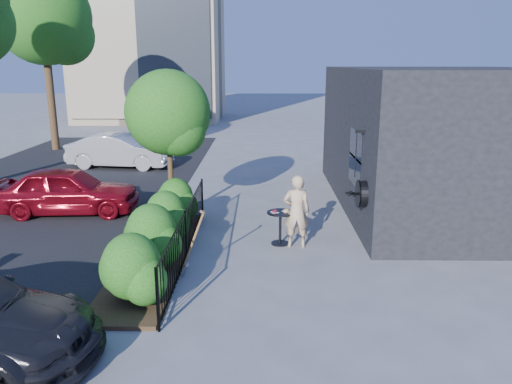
{
  "coord_description": "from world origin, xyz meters",
  "views": [
    {
      "loc": [
        0.13,
        -10.1,
        4.15
      ],
      "look_at": [
        -0.01,
        1.22,
        1.2
      ],
      "focal_mm": 35.0,
      "sensor_mm": 36.0,
      "label": 1
    }
  ],
  "objects_px": {
    "street_tree_far": "(44,23)",
    "shovel": "(192,247)",
    "cafe_table": "(280,222)",
    "woman": "(296,211)",
    "car_silver": "(120,151)",
    "car_red": "(68,191)",
    "patio_tree": "(170,118)"
  },
  "relations": [
    {
      "from": "car_red",
      "to": "shovel",
      "type": "bearing_deg",
      "value": -139.75
    },
    {
      "from": "cafe_table",
      "to": "woman",
      "type": "bearing_deg",
      "value": -23.05
    },
    {
      "from": "woman",
      "to": "car_red",
      "type": "distance_m",
      "value": 6.76
    },
    {
      "from": "patio_tree",
      "to": "car_silver",
      "type": "height_order",
      "value": "patio_tree"
    },
    {
      "from": "patio_tree",
      "to": "car_silver",
      "type": "xyz_separation_m",
      "value": [
        -3.39,
        7.01,
        -2.08
      ]
    },
    {
      "from": "cafe_table",
      "to": "street_tree_far",
      "type": "bearing_deg",
      "value": 128.96
    },
    {
      "from": "patio_tree",
      "to": "cafe_table",
      "type": "relative_size",
      "value": 4.69
    },
    {
      "from": "street_tree_far",
      "to": "car_silver",
      "type": "height_order",
      "value": "street_tree_far"
    },
    {
      "from": "shovel",
      "to": "patio_tree",
      "type": "bearing_deg",
      "value": 105.2
    },
    {
      "from": "woman",
      "to": "car_silver",
      "type": "xyz_separation_m",
      "value": [
        -6.55,
        8.94,
        -0.17
      ]
    },
    {
      "from": "street_tree_far",
      "to": "shovel",
      "type": "xyz_separation_m",
      "value": [
        8.68,
        -14.81,
        -5.3
      ]
    },
    {
      "from": "shovel",
      "to": "car_silver",
      "type": "distance_m",
      "value": 11.48
    },
    {
      "from": "woman",
      "to": "car_silver",
      "type": "distance_m",
      "value": 11.08
    },
    {
      "from": "patio_tree",
      "to": "shovel",
      "type": "bearing_deg",
      "value": -74.8
    },
    {
      "from": "patio_tree",
      "to": "street_tree_far",
      "type": "height_order",
      "value": "street_tree_far"
    },
    {
      "from": "patio_tree",
      "to": "car_silver",
      "type": "relative_size",
      "value": 0.95
    },
    {
      "from": "patio_tree",
      "to": "cafe_table",
      "type": "xyz_separation_m",
      "value": [
        2.79,
        -1.78,
        -2.22
      ]
    },
    {
      "from": "patio_tree",
      "to": "shovel",
      "type": "distance_m",
      "value": 4.31
    },
    {
      "from": "car_red",
      "to": "woman",
      "type": "bearing_deg",
      "value": -115.93
    },
    {
      "from": "cafe_table",
      "to": "shovel",
      "type": "distance_m",
      "value": 2.58
    },
    {
      "from": "shovel",
      "to": "car_red",
      "type": "relative_size",
      "value": 0.36
    },
    {
      "from": "shovel",
      "to": "car_red",
      "type": "distance_m",
      "value": 5.88
    },
    {
      "from": "woman",
      "to": "patio_tree",
      "type": "bearing_deg",
      "value": -29.9
    },
    {
      "from": "street_tree_far",
      "to": "cafe_table",
      "type": "xyz_separation_m",
      "value": [
        10.5,
        -12.98,
        -5.37
      ]
    },
    {
      "from": "shovel",
      "to": "car_red",
      "type": "height_order",
      "value": "shovel"
    },
    {
      "from": "patio_tree",
      "to": "woman",
      "type": "relative_size",
      "value": 2.32
    },
    {
      "from": "shovel",
      "to": "car_silver",
      "type": "height_order",
      "value": "shovel"
    },
    {
      "from": "cafe_table",
      "to": "car_red",
      "type": "height_order",
      "value": "car_red"
    },
    {
      "from": "street_tree_far",
      "to": "patio_tree",
      "type": "bearing_deg",
      "value": -55.49
    },
    {
      "from": "street_tree_far",
      "to": "car_silver",
      "type": "distance_m",
      "value": 7.97
    },
    {
      "from": "cafe_table",
      "to": "car_silver",
      "type": "height_order",
      "value": "car_silver"
    },
    {
      "from": "cafe_table",
      "to": "car_red",
      "type": "bearing_deg",
      "value": 157.8
    }
  ]
}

